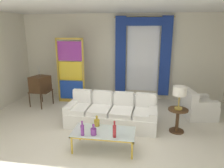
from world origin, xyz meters
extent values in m
plane|color=silver|center=(0.00, 0.00, 0.00)|extent=(16.00, 16.00, 0.00)
cube|color=silver|center=(0.00, 3.06, 1.50)|extent=(8.00, 0.12, 3.00)
cube|color=white|center=(0.00, 0.80, 3.02)|extent=(8.00, 7.60, 0.04)
cube|color=white|center=(0.78, 2.98, 1.55)|extent=(1.10, 0.02, 2.50)
cylinder|color=gold|center=(0.78, 2.90, 2.86)|extent=(2.00, 0.04, 0.04)
cube|color=navy|center=(0.01, 2.88, 1.55)|extent=(0.36, 0.12, 2.70)
cube|color=navy|center=(1.55, 2.88, 1.55)|extent=(0.36, 0.12, 2.70)
cube|color=navy|center=(0.78, 2.88, 2.72)|extent=(1.80, 0.10, 0.28)
cube|color=white|center=(0.04, 0.58, 0.19)|extent=(2.36, 1.01, 0.38)
cube|color=white|center=(0.06, 0.95, 0.39)|extent=(2.33, 0.31, 0.78)
cube|color=white|center=(1.11, 0.52, 0.28)|extent=(0.24, 0.86, 0.56)
cube|color=white|center=(-1.03, 0.63, 0.28)|extent=(0.24, 0.86, 0.56)
cube|color=white|center=(0.91, 0.48, 0.44)|extent=(0.57, 0.76, 0.12)
cube|color=white|center=(0.92, 0.80, 0.66)|extent=(0.52, 0.16, 0.40)
cube|color=white|center=(0.33, 0.51, 0.44)|extent=(0.57, 0.76, 0.12)
cube|color=white|center=(0.34, 0.83, 0.66)|extent=(0.52, 0.16, 0.40)
cube|color=white|center=(-0.25, 0.54, 0.44)|extent=(0.57, 0.76, 0.12)
cube|color=white|center=(-0.23, 0.86, 0.66)|extent=(0.52, 0.16, 0.40)
cube|color=white|center=(-0.83, 0.57, 0.44)|extent=(0.57, 0.76, 0.12)
cube|color=white|center=(-0.81, 0.89, 0.66)|extent=(0.52, 0.16, 0.40)
cube|color=silver|center=(0.06, -0.55, 0.40)|extent=(1.30, 0.63, 0.02)
cube|color=gold|center=(0.06, -0.25, 0.38)|extent=(1.30, 0.04, 0.03)
cube|color=gold|center=(0.06, -0.84, 0.38)|extent=(1.30, 0.04, 0.03)
cube|color=gold|center=(-0.57, -0.55, 0.38)|extent=(0.04, 0.63, 0.03)
cube|color=gold|center=(0.69, -0.55, 0.38)|extent=(0.04, 0.63, 0.03)
cylinder|color=gold|center=(-0.55, -0.27, 0.19)|extent=(0.04, 0.04, 0.38)
cylinder|color=gold|center=(0.67, -0.27, 0.19)|extent=(0.04, 0.04, 0.38)
cylinder|color=gold|center=(-0.55, -0.82, 0.19)|extent=(0.04, 0.04, 0.38)
cylinder|color=gold|center=(0.67, -0.82, 0.19)|extent=(0.04, 0.04, 0.38)
cylinder|color=gold|center=(-0.14, -0.32, 0.48)|extent=(0.12, 0.12, 0.14)
cylinder|color=gold|center=(-0.14, -0.32, 0.57)|extent=(0.04, 0.04, 0.05)
sphere|color=gold|center=(-0.14, -0.32, 0.62)|extent=(0.06, 0.06, 0.06)
cylinder|color=#753384|center=(-0.11, -0.72, 0.48)|extent=(0.12, 0.12, 0.13)
cylinder|color=#753384|center=(-0.11, -0.72, 0.57)|extent=(0.04, 0.04, 0.05)
sphere|color=#753384|center=(-0.11, -0.72, 0.62)|extent=(0.06, 0.06, 0.06)
cylinder|color=maroon|center=(0.32, -0.75, 0.53)|extent=(0.07, 0.07, 0.25)
cylinder|color=maroon|center=(0.32, -0.75, 0.69)|extent=(0.03, 0.03, 0.06)
sphere|color=maroon|center=(0.32, -0.75, 0.74)|extent=(0.04, 0.04, 0.04)
cylinder|color=#753384|center=(-0.32, -0.78, 0.52)|extent=(0.07, 0.07, 0.22)
cylinder|color=#753384|center=(-0.32, -0.78, 0.66)|extent=(0.03, 0.03, 0.06)
sphere|color=#753384|center=(-0.32, -0.78, 0.71)|extent=(0.04, 0.04, 0.04)
cube|color=#472D19|center=(-2.48, 1.70, 0.50)|extent=(0.62, 0.54, 0.03)
cylinder|color=#472D19|center=(-2.79, 1.50, 0.25)|extent=(0.04, 0.04, 0.50)
cylinder|color=#472D19|center=(-2.64, 2.04, 0.25)|extent=(0.04, 0.04, 0.50)
cylinder|color=#472D19|center=(-2.33, 1.37, 0.25)|extent=(0.04, 0.04, 0.50)
cylinder|color=#472D19|center=(-2.18, 1.91, 0.25)|extent=(0.04, 0.04, 0.50)
cube|color=#472D19|center=(-2.48, 1.70, 0.76)|extent=(0.61, 0.67, 0.48)
cube|color=black|center=(-2.71, 1.77, 0.78)|extent=(0.12, 0.38, 0.30)
cylinder|color=gold|center=(-2.73, 1.69, 0.59)|extent=(0.02, 0.04, 0.04)
cylinder|color=gold|center=(-2.69, 1.84, 0.59)|extent=(0.02, 0.04, 0.04)
cylinder|color=silver|center=(-2.48, 1.70, 1.18)|extent=(0.04, 0.13, 0.34)
cylinder|color=silver|center=(-2.48, 1.70, 1.18)|extent=(0.04, 0.13, 0.34)
cube|color=white|center=(2.47, 1.53, 0.20)|extent=(0.93, 0.93, 0.40)
cube|color=white|center=(2.47, 1.53, 0.45)|extent=(0.80, 0.80, 0.10)
cube|color=white|center=(2.16, 1.48, 0.40)|extent=(0.34, 0.82, 0.80)
cube|color=white|center=(2.41, 1.85, 0.29)|extent=(0.76, 0.31, 0.58)
cube|color=white|center=(2.53, 1.22, 0.29)|extent=(0.76, 0.31, 0.58)
cube|color=gold|center=(-2.06, 2.21, 1.10)|extent=(0.05, 0.05, 2.20)
cube|color=gold|center=(-1.16, 2.21, 1.10)|extent=(0.05, 0.05, 2.20)
cube|color=gold|center=(-1.61, 2.21, 2.17)|extent=(0.90, 0.05, 0.06)
cube|color=gold|center=(-1.61, 2.21, 0.05)|extent=(0.90, 0.05, 0.10)
cube|color=#1E47B7|center=(-1.61, 2.21, 0.43)|extent=(0.82, 0.02, 0.64)
cube|color=yellow|center=(-1.61, 2.21, 1.10)|extent=(0.82, 0.02, 0.64)
cube|color=purple|center=(-1.61, 2.21, 1.77)|extent=(0.82, 0.02, 0.64)
cylinder|color=beige|center=(-1.12, 1.95, 0.03)|extent=(0.16, 0.16, 0.06)
ellipsoid|color=#1B5A9E|center=(-1.12, 1.95, 0.14)|extent=(0.18, 0.32, 0.20)
sphere|color=#1B5A9E|center=(-1.12, 2.09, 0.25)|extent=(0.09, 0.09, 0.09)
cone|color=gold|center=(-1.12, 2.15, 0.25)|extent=(0.02, 0.04, 0.02)
cone|color=#20863F|center=(-1.12, 1.77, 0.24)|extent=(0.44, 0.40, 0.50)
cylinder|color=#472D19|center=(1.70, 0.50, 0.58)|extent=(0.48, 0.48, 0.03)
cylinder|color=#472D19|center=(1.70, 0.50, 0.29)|extent=(0.08, 0.08, 0.55)
cylinder|color=#472D19|center=(1.70, 0.50, 0.01)|extent=(0.36, 0.36, 0.03)
cylinder|color=#B29338|center=(1.70, 0.50, 0.61)|extent=(0.18, 0.18, 0.04)
cylinder|color=#B29338|center=(1.70, 0.50, 0.81)|extent=(0.03, 0.03, 0.36)
cylinder|color=white|center=(1.70, 0.50, 1.05)|extent=(0.32, 0.32, 0.22)
camera|label=1|loc=(0.84, -4.41, 2.47)|focal=33.36mm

